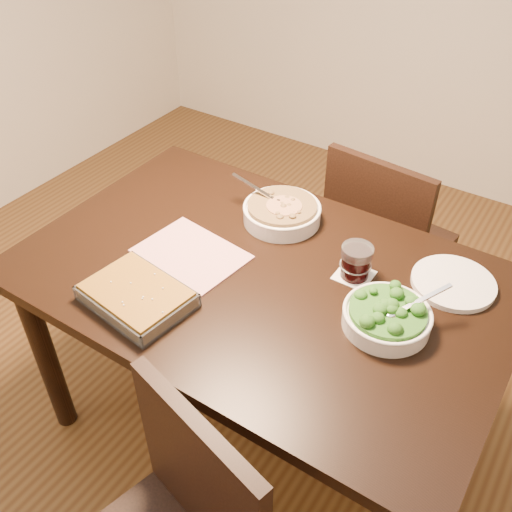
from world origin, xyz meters
TOP-DOWN VIEW (x-y plane):
  - ground at (0.00, 0.00)m, footprint 4.00×4.00m
  - table at (0.00, 0.00)m, footprint 1.40×0.90m
  - magazine_a at (-0.22, -0.04)m, footprint 0.34×0.27m
  - coaster at (0.23, 0.14)m, footprint 0.10×0.10m
  - stew_bowl at (-0.08, 0.25)m, footprint 0.28×0.25m
  - broccoli_bowl at (0.38, 0.00)m, footprint 0.23×0.24m
  - baking_dish at (-0.21, -0.29)m, footprint 0.31×0.24m
  - wine_tumbler at (0.23, 0.14)m, footprint 0.09×0.09m
  - dinner_plate at (0.48, 0.25)m, footprint 0.23×0.23m
  - chair_far at (0.12, 0.68)m, footprint 0.45×0.45m

SIDE VIEW (x-z plane):
  - ground at x=0.00m, z-range 0.00..0.00m
  - chair_far at x=0.12m, z-range 0.05..0.92m
  - table at x=0.00m, z-range 0.28..1.03m
  - coaster at x=0.23m, z-range 0.75..0.75m
  - magazine_a at x=-0.22m, z-range 0.75..0.76m
  - dinner_plate at x=0.48m, z-range 0.75..0.77m
  - baking_dish at x=-0.21m, z-range 0.75..0.80m
  - broccoli_bowl at x=0.38m, z-range 0.74..0.83m
  - stew_bowl at x=-0.08m, z-range 0.74..0.83m
  - wine_tumbler at x=0.23m, z-range 0.76..0.85m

